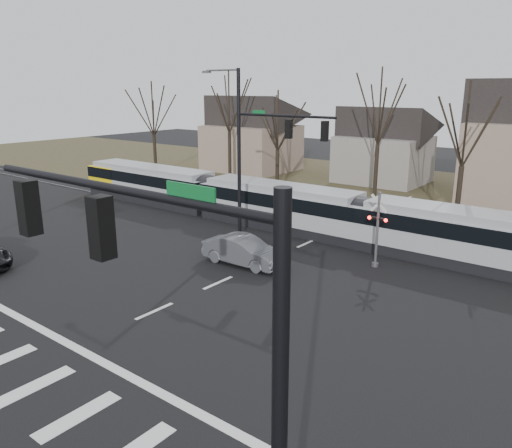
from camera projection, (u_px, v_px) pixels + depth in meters
The scene contains 14 objects.
ground at pixel (115, 329), 19.48m from camera, with size 140.00×140.00×0.00m, color black.
grass_verge at pixel (416, 195), 43.89m from camera, with size 140.00×28.00×0.01m, color #38331E.
crosswalk at pixel (15, 373), 16.43m from camera, with size 27.00×2.60×0.01m.
stop_line at pixel (74, 347), 18.11m from camera, with size 28.00×0.35×0.01m, color silver.
lane_dashes at pixel (323, 236), 31.68m from camera, with size 0.18×30.00×0.01m.
rail_pair at pixel (322, 236), 31.52m from camera, with size 90.00×1.52×0.06m.
tram at pixel (279, 204), 33.33m from camera, with size 38.64×2.87×2.93m.
sedan at pixel (244, 251), 26.41m from camera, with size 4.67×1.80×1.52m, color #4E5156.
signal_pole_near_right at pixel (178, 356), 7.57m from camera, with size 6.72×0.44×8.00m.
signal_pole_far at pixel (260, 148), 28.93m from camera, with size 9.28×0.44×10.20m.
rail_crossing_signal at pixel (377, 232), 25.79m from camera, with size 1.08×0.36×4.00m.
tree_row at pixel (418, 145), 36.81m from camera, with size 59.20×7.20×10.00m.
house_a at pixel (251, 130), 56.04m from camera, with size 9.72×8.64×8.60m.
house_b at pixel (384, 142), 48.84m from camera, with size 8.64×7.56×7.65m.
Camera 1 is at (15.19, -10.63, 9.10)m, focal length 35.00 mm.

